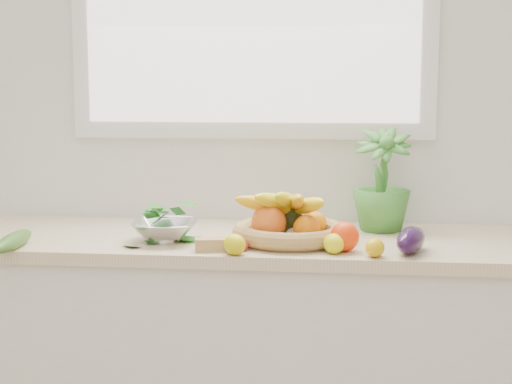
# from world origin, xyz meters

# --- Properties ---
(back_wall) EXTENTS (4.50, 0.02, 2.70)m
(back_wall) POSITION_xyz_m (0.00, 2.25, 1.35)
(back_wall) COLOR white
(back_wall) RESTS_ON ground
(counter_cabinet) EXTENTS (2.20, 0.58, 0.86)m
(counter_cabinet) POSITION_xyz_m (0.00, 1.95, 0.43)
(counter_cabinet) COLOR silver
(counter_cabinet) RESTS_ON ground
(countertop) EXTENTS (2.24, 0.62, 0.04)m
(countertop) POSITION_xyz_m (0.00, 1.95, 0.88)
(countertop) COLOR beige
(countertop) RESTS_ON counter_cabinet
(orange_loose) EXTENTS (0.09, 0.09, 0.09)m
(orange_loose) POSITION_xyz_m (0.34, 1.75, 0.94)
(orange_loose) COLOR #FD3A08
(orange_loose) RESTS_ON countertop
(lemon_a) EXTENTS (0.09, 0.10, 0.06)m
(lemon_a) POSITION_xyz_m (0.02, 1.67, 0.93)
(lemon_a) COLOR yellow
(lemon_a) RESTS_ON countertop
(lemon_b) EXTENTS (0.07, 0.08, 0.06)m
(lemon_b) POSITION_xyz_m (0.42, 1.69, 0.93)
(lemon_b) COLOR #E4B00C
(lemon_b) RESTS_ON countertop
(lemon_c) EXTENTS (0.08, 0.09, 0.06)m
(lemon_c) POSITION_xyz_m (0.31, 1.72, 0.93)
(lemon_c) COLOR yellow
(lemon_c) RESTS_ON countertop
(apple) EXTENTS (0.09, 0.09, 0.08)m
(apple) POSITION_xyz_m (0.22, 1.93, 0.94)
(apple) COLOR #A91C0D
(apple) RESTS_ON countertop
(ginger) EXTENTS (0.13, 0.07, 0.04)m
(ginger) POSITION_xyz_m (-0.05, 1.72, 0.92)
(ginger) COLOR tan
(ginger) RESTS_ON countertop
(garlic_a) EXTENTS (0.06, 0.06, 0.05)m
(garlic_a) POSITION_xyz_m (0.34, 1.87, 0.92)
(garlic_a) COLOR white
(garlic_a) RESTS_ON countertop
(garlic_b) EXTENTS (0.05, 0.05, 0.04)m
(garlic_b) POSITION_xyz_m (0.20, 2.01, 0.92)
(garlic_b) COLOR white
(garlic_b) RESTS_ON countertop
(garlic_c) EXTENTS (0.07, 0.07, 0.05)m
(garlic_c) POSITION_xyz_m (0.18, 1.86, 0.92)
(garlic_c) COLOR silver
(garlic_c) RESTS_ON countertop
(eggplant) EXTENTS (0.13, 0.21, 0.08)m
(eggplant) POSITION_xyz_m (0.53, 1.76, 0.94)
(eggplant) COLOR #260D32
(eggplant) RESTS_ON countertop
(cucumber) EXTENTS (0.06, 0.28, 0.05)m
(cucumber) POSITION_xyz_m (-0.66, 1.67, 0.93)
(cucumber) COLOR #2E5C1B
(cucumber) RESTS_ON countertop
(radish) EXTENTS (0.04, 0.04, 0.03)m
(radish) POSITION_xyz_m (0.03, 1.72, 0.92)
(radish) COLOR red
(radish) RESTS_ON countertop
(potted_herb) EXTENTS (0.20, 0.20, 0.35)m
(potted_herb) POSITION_xyz_m (0.46, 2.09, 1.08)
(potted_herb) COLOR #418B32
(potted_herb) RESTS_ON countertop
(fruit_basket) EXTENTS (0.43, 0.43, 0.19)m
(fruit_basket) POSITION_xyz_m (0.16, 1.87, 0.95)
(fruit_basket) COLOR #A97E4B
(fruit_basket) RESTS_ON countertop
(colander_with_spinach) EXTENTS (0.22, 0.22, 0.11)m
(colander_with_spinach) POSITION_xyz_m (-0.23, 1.83, 0.96)
(colander_with_spinach) COLOR white
(colander_with_spinach) RESTS_ON countertop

